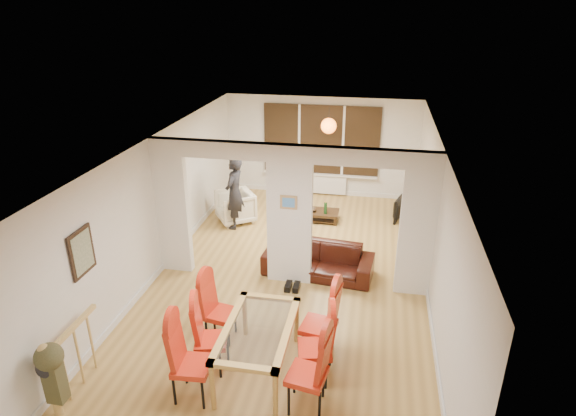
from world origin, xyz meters
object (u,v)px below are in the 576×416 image
(dining_table, at_px, (258,350))
(sofa, at_px, (318,260))
(dining_chair_lc, at_px, (220,309))
(dining_chair_rc, at_px, (319,321))
(dining_chair_rb, at_px, (315,344))
(bottle, at_px, (325,208))
(coffee_table, at_px, (316,215))
(person, at_px, (235,193))
(television, at_px, (397,205))
(dining_chair_lb, at_px, (211,336))
(dining_chair_ra, at_px, (307,370))
(armchair, at_px, (235,207))
(dining_chair_la, at_px, (192,360))
(bowl, at_px, (312,210))

(dining_table, bearing_deg, sofa, 80.47)
(dining_chair_lc, distance_m, dining_chair_rc, 1.51)
(dining_chair_rb, relative_size, bottle, 3.90)
(coffee_table, bearing_deg, person, -158.29)
(coffee_table, bearing_deg, sofa, -81.26)
(dining_chair_lc, relative_size, television, 1.07)
(dining_chair_rb, distance_m, television, 5.89)
(dining_chair_rb, bearing_deg, television, 66.63)
(dining_chair_lb, distance_m, person, 4.66)
(dining_chair_ra, relative_size, sofa, 0.57)
(dining_chair_lb, xyz_separation_m, bottle, (1.00, 5.12, -0.15))
(armchair, distance_m, person, 0.57)
(dining_table, bearing_deg, dining_chair_la, -140.57)
(dining_chair_rc, height_order, bowl, dining_chair_rc)
(person, height_order, television, person)
(dining_chair_ra, xyz_separation_m, coffee_table, (-0.65, 5.70, -0.46))
(dining_chair_rc, bearing_deg, dining_chair_la, -133.78)
(dining_chair_ra, bearing_deg, dining_chair_rb, 96.70)
(coffee_table, bearing_deg, television, 17.50)
(dining_table, distance_m, coffee_table, 5.21)
(dining_chair_lc, xyz_separation_m, sofa, (1.21, 2.18, -0.23))
(dining_chair_lc, xyz_separation_m, bowl, (0.74, 4.57, -0.26))
(dining_table, xyz_separation_m, dining_chair_rb, (0.77, 0.04, 0.18))
(dining_chair_rb, xyz_separation_m, coffee_table, (-0.68, 5.16, -0.43))
(sofa, xyz_separation_m, armchair, (-2.22, 2.03, 0.07))
(dining_chair_lc, height_order, coffee_table, dining_chair_lc)
(dining_chair_lb, height_order, dining_chair_rb, dining_chair_rb)
(dining_table, relative_size, bottle, 5.62)
(bowl, bearing_deg, armchair, -168.20)
(dining_chair_lc, bearing_deg, dining_chair_rb, -9.99)
(dining_table, distance_m, dining_chair_rc, 0.94)
(dining_chair_ra, bearing_deg, person, 125.25)
(dining_chair_rb, xyz_separation_m, person, (-2.44, 4.47, 0.28))
(dining_chair_lc, bearing_deg, bowl, 91.22)
(sofa, bearing_deg, dining_chair_rb, -78.02)
(armchair, height_order, coffee_table, armchair)
(dining_chair_lc, height_order, bottle, dining_chair_lc)
(dining_table, distance_m, dining_chair_lb, 0.69)
(dining_chair_rc, height_order, bottle, dining_chair_rc)
(dining_chair_lb, distance_m, sofa, 3.04)
(sofa, xyz_separation_m, coffee_table, (-0.37, 2.42, -0.18))
(dining_chair_la, bearing_deg, dining_chair_rc, 32.04)
(dining_chair_lc, distance_m, bottle, 4.61)
(dining_chair_ra, bearing_deg, sofa, 104.39)
(dining_table, distance_m, television, 6.12)
(dining_chair_lb, height_order, sofa, dining_chair_lb)
(dining_chair_rc, distance_m, bottle, 4.61)
(sofa, height_order, armchair, armchair)
(dining_chair_la, height_order, dining_chair_lc, dining_chair_la)
(dining_chair_lb, relative_size, dining_chair_lc, 1.01)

